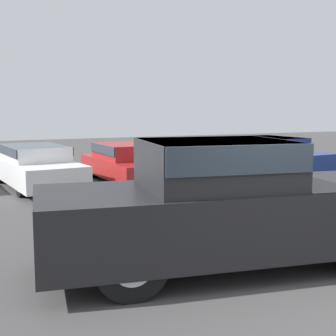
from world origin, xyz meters
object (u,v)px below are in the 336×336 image
(parked_sedan_c, at_px, (127,161))
(parked_sedan_e, at_px, (273,153))
(wheel_stop_curb, at_px, (62,170))
(parked_sedan_b, at_px, (36,165))
(pickup_truck, at_px, (234,205))
(parked_sedan_d, at_px, (210,157))

(parked_sedan_c, xyz_separation_m, parked_sedan_e, (5.92, 0.22, 0.02))
(parked_sedan_c, bearing_deg, wheel_stop_curb, -157.71)
(parked_sedan_c, distance_m, parked_sedan_e, 5.93)
(parked_sedan_e, bearing_deg, parked_sedan_b, -92.88)
(pickup_truck, xyz_separation_m, parked_sedan_c, (1.32, 8.38, -0.30))
(parked_sedan_b, height_order, parked_sedan_e, parked_sedan_e)
(pickup_truck, relative_size, parked_sedan_c, 1.36)
(parked_sedan_e, bearing_deg, wheel_stop_curb, -115.61)
(parked_sedan_b, relative_size, parked_sedan_d, 1.05)
(parked_sedan_c, xyz_separation_m, wheel_stop_curb, (-1.42, 3.08, -0.56))
(parked_sedan_e, bearing_deg, pickup_truck, -44.44)
(wheel_stop_curb, bearing_deg, parked_sedan_b, -114.85)
(parked_sedan_b, xyz_separation_m, parked_sedan_c, (2.85, 0.00, -0.02))
(parked_sedan_c, bearing_deg, pickup_truck, -11.45)
(pickup_truck, xyz_separation_m, parked_sedan_e, (7.24, 8.59, -0.28))
(parked_sedan_c, height_order, parked_sedan_e, parked_sedan_e)
(pickup_truck, xyz_separation_m, wheel_stop_curb, (-0.10, 11.46, -0.87))
(parked_sedan_e, height_order, wheel_stop_curb, parked_sedan_e)
(pickup_truck, bearing_deg, wheel_stop_curb, 99.42)
(parked_sedan_d, distance_m, parked_sedan_e, 2.84)
(parked_sedan_e, xyz_separation_m, wheel_stop_curb, (-7.34, 2.86, -0.59))
(parked_sedan_d, relative_size, parked_sedan_e, 0.96)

